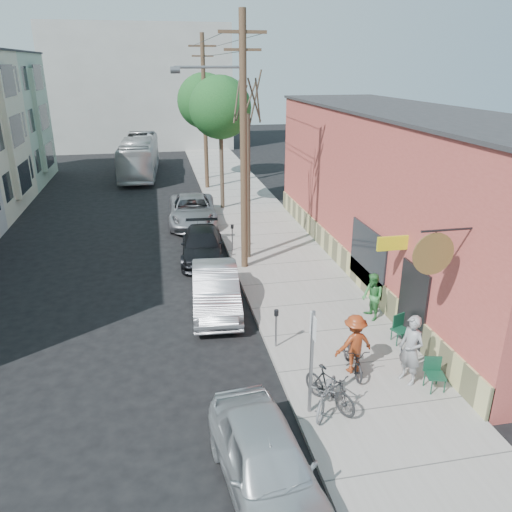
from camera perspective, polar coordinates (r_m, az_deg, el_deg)
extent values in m
plane|color=black|center=(15.88, -6.31, -10.35)|extent=(120.00, 120.00, 0.00)
cube|color=gray|center=(26.39, 0.64, 3.02)|extent=(4.50, 58.00, 0.15)
cube|color=#AD4740|center=(21.63, 16.57, 6.83)|extent=(5.00, 20.00, 6.50)
cube|color=#2B2B2D|center=(21.12, 17.53, 15.53)|extent=(5.20, 20.20, 0.12)
cube|color=tan|center=(21.41, 9.83, -0.33)|extent=(0.10, 20.00, 1.10)
cube|color=black|center=(16.15, 17.46, -5.46)|extent=(0.10, 1.60, 2.60)
cube|color=black|center=(18.89, 12.65, -0.07)|extent=(0.08, 3.00, 2.20)
cylinder|color=brown|center=(12.97, 19.60, 0.22)|extent=(1.10, 0.06, 1.10)
cube|color=gold|center=(15.90, 15.33, 1.41)|extent=(1.00, 0.08, 0.45)
cube|color=beige|center=(32.83, -26.52, 12.37)|extent=(1.10, 3.20, 7.00)
cube|color=#9AB195|center=(40.58, -23.80, 14.05)|extent=(1.10, 3.20, 7.00)
cube|color=#A8A8A3|center=(55.60, -13.04, 18.23)|extent=(18.00, 8.00, 12.00)
cube|color=slate|center=(12.29, 6.34, -12.08)|extent=(0.07, 0.07, 2.80)
cube|color=silver|center=(11.78, 6.53, -8.00)|extent=(0.02, 0.45, 0.60)
cylinder|color=slate|center=(15.30, 2.31, -8.49)|extent=(0.06, 0.06, 1.10)
cylinder|color=black|center=(15.02, 2.34, -6.50)|extent=(0.14, 0.14, 0.18)
cylinder|color=slate|center=(23.11, -2.71, 1.98)|extent=(0.06, 0.06, 1.10)
cylinder|color=black|center=(22.92, -2.74, 3.39)|extent=(0.14, 0.14, 0.18)
cylinder|color=#503A28|center=(20.07, -1.43, 12.18)|extent=(0.28, 0.28, 10.00)
cube|color=#503A28|center=(19.86, -1.55, 24.24)|extent=(1.80, 0.12, 0.12)
cube|color=#503A28|center=(19.83, -1.53, 22.51)|extent=(1.40, 0.10, 0.10)
cylinder|color=slate|center=(19.56, -9.22, 20.24)|extent=(0.35, 0.24, 0.24)
cylinder|color=#503A28|center=(34.87, -5.88, 15.86)|extent=(0.28, 0.28, 10.00)
cube|color=#503A28|center=(34.75, -6.16, 22.77)|extent=(1.80, 0.12, 0.12)
cube|color=#503A28|center=(34.74, -6.12, 21.78)|extent=(1.40, 0.10, 0.10)
cylinder|color=#44392C|center=(21.55, -0.97, 7.68)|extent=(0.24, 0.24, 6.22)
cylinder|color=#44392C|center=(29.82, -3.95, 10.66)|extent=(0.24, 0.24, 5.48)
sphere|color=#1E5622|center=(29.43, -4.11, 16.58)|extent=(3.52, 3.52, 3.52)
cylinder|color=#44392C|center=(38.34, -5.71, 12.77)|extent=(0.24, 0.24, 5.28)
sphere|color=#1E5622|center=(38.03, -5.88, 17.21)|extent=(3.97, 3.97, 3.97)
imported|color=gray|center=(14.13, 17.28, -10.20)|extent=(0.70, 0.84, 1.97)
imported|color=#34823D|center=(17.21, 13.16, -4.56)|extent=(0.68, 0.84, 1.62)
imported|color=maroon|center=(14.27, 11.16, -9.81)|extent=(1.21, 0.82, 1.74)
imported|color=black|center=(14.49, 11.04, -11.27)|extent=(0.71, 1.70, 0.87)
imported|color=black|center=(13.04, 8.41, -14.71)|extent=(1.21, 1.76, 1.04)
imported|color=slate|center=(12.97, 8.14, -15.32)|extent=(1.44, 1.74, 0.89)
imported|color=silver|center=(10.88, 1.23, -22.54)|extent=(2.19, 4.52, 1.49)
imported|color=#A6A7AE|center=(17.83, -4.62, -3.83)|extent=(1.95, 4.72, 1.52)
imported|color=black|center=(22.54, -6.18, 1.25)|extent=(2.26, 4.66, 1.31)
imported|color=gray|center=(27.71, -7.28, 5.21)|extent=(2.80, 5.57, 1.51)
imported|color=silver|center=(41.19, -13.17, 11.06)|extent=(3.05, 10.76, 2.97)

